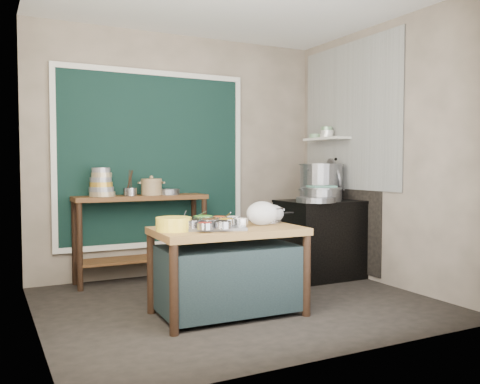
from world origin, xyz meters
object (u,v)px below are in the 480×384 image
condiment_tray (213,227)px  steamer (322,194)px  utensil_cup (130,192)px  stock_pot (321,182)px  prep_table (228,271)px  yellow_basin (174,224)px  saucepan (269,215)px  ceramic_crock (151,188)px  back_counter (141,238)px  stove_block (322,240)px

condiment_tray → steamer: 1.85m
utensil_cup → stock_pot: bearing=-14.5°
prep_table → yellow_basin: bearing=-178.6°
saucepan → steamer: (1.02, 0.58, 0.14)m
condiment_tray → stock_pot: stock_pot is taller
ceramic_crock → stock_pot: 1.96m
yellow_basin → utensil_cup: size_ratio=1.99×
utensil_cup → steamer: bearing=-21.6°
yellow_basin → saucepan: (0.99, 0.18, 0.01)m
back_counter → utensil_cup: size_ratio=10.02×
condiment_tray → utensil_cup: (-0.29, 1.55, 0.23)m
back_counter → stock_pot: 2.16m
yellow_basin → back_counter: bearing=83.5°
back_counter → condiment_tray: 1.62m
prep_table → steamer: size_ratio=2.65×
prep_table → back_counter: size_ratio=0.86×
back_counter → stock_pot: stock_pot is taller
stove_block → prep_table: bearing=-151.9°
steamer → ceramic_crock: bearing=155.0°
back_counter → condiment_tray: bearing=-84.3°
prep_table → yellow_basin: (-0.48, 0.00, 0.43)m
ceramic_crock → steamer: (1.72, -0.80, -0.07)m
condiment_tray → yellow_basin: yellow_basin is taller
yellow_basin → saucepan: size_ratio=1.14×
stock_pot → prep_table: bearing=-149.5°
saucepan → ceramic_crock: (-0.70, 1.38, 0.21)m
back_counter → steamer: (1.83, -0.82, 0.48)m
yellow_basin → stock_pot: stock_pot is taller
condiment_tray → ceramic_crock: bearing=91.6°
back_counter → steamer: bearing=-24.0°
prep_table → utensil_cup: size_ratio=8.64×
steamer → saucepan: bearing=-150.3°
stock_pot → steamer: bearing=-124.5°
saucepan → yellow_basin: bearing=-166.5°
yellow_basin → steamer: bearing=20.7°
back_counter → ceramic_crock: (0.12, -0.02, 0.56)m
steamer → condiment_tray: bearing=-155.2°
back_counter → saucepan: 1.65m
back_counter → utensil_cup: utensil_cup is taller
stove_block → saucepan: (-1.08, -0.67, 0.39)m
condiment_tray → stock_pot: size_ratio=1.02×
stove_block → back_counter: bearing=159.0°
saucepan → steamer: 1.18m
saucepan → prep_table: bearing=-157.0°
back_counter → yellow_basin: size_ratio=5.05×
yellow_basin → utensil_cup: bearing=88.1°
stove_block → stock_pot: 0.69m
ceramic_crock → condiment_tray: bearing=-88.4°
prep_table → stove_block: (1.59, 0.85, 0.05)m
ceramic_crock → steamer: size_ratio=0.51×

